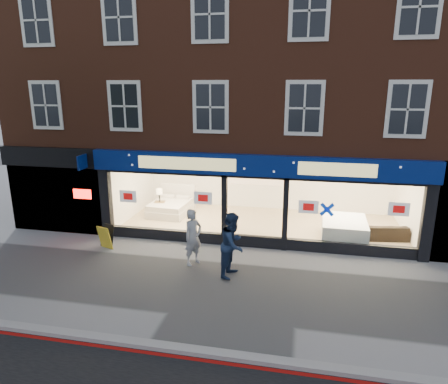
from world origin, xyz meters
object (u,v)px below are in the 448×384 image
(a_board, at_px, (106,237))
(pedestrian_blue, at_px, (233,245))
(sofa, at_px, (385,231))
(mattress_stack, at_px, (344,230))
(display_bed, at_px, (171,206))
(pedestrian_grey, at_px, (193,237))

(a_board, xyz_separation_m, pedestrian_blue, (4.67, -1.12, 0.56))
(sofa, xyz_separation_m, pedestrian_blue, (-4.94, -3.72, 0.60))
(a_board, relative_size, pedestrian_blue, 0.43)
(mattress_stack, relative_size, a_board, 2.37)
(mattress_stack, relative_size, pedestrian_blue, 1.02)
(pedestrian_blue, bearing_deg, a_board, 89.03)
(display_bed, bearing_deg, sofa, -4.43)
(sofa, relative_size, a_board, 2.24)
(mattress_stack, bearing_deg, pedestrian_grey, -150.11)
(display_bed, distance_m, mattress_stack, 7.26)
(sofa, bearing_deg, mattress_stack, 7.81)
(display_bed, distance_m, pedestrian_blue, 6.17)
(pedestrian_grey, xyz_separation_m, pedestrian_blue, (1.36, -0.51, 0.07))
(pedestrian_grey, distance_m, pedestrian_blue, 1.45)
(sofa, height_order, pedestrian_grey, pedestrian_grey)
(display_bed, relative_size, a_board, 2.46)
(sofa, bearing_deg, display_bed, -17.17)
(sofa, height_order, pedestrian_blue, pedestrian_blue)
(pedestrian_grey, relative_size, pedestrian_blue, 0.93)
(sofa, distance_m, pedestrian_blue, 6.22)
(mattress_stack, bearing_deg, sofa, 16.65)
(a_board, relative_size, pedestrian_grey, 0.46)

